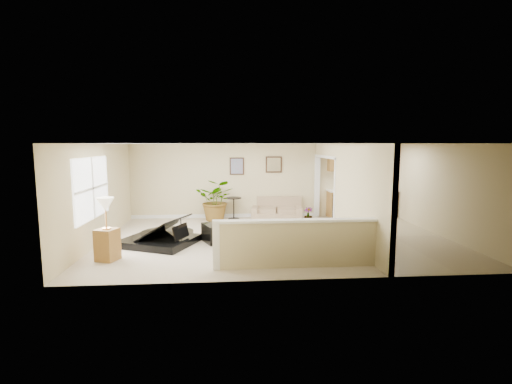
{
  "coord_description": "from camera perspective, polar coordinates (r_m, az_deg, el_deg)",
  "views": [
    {
      "loc": [
        -1.26,
        -9.5,
        2.49
      ],
      "look_at": [
        -0.5,
        0.4,
        1.2
      ],
      "focal_mm": 26.0,
      "sensor_mm": 36.0,
      "label": 1
    }
  ],
  "objects": [
    {
      "name": "palm_plant",
      "position": [
        12.14,
        -6.09,
        -1.28
      ],
      "size": [
        1.47,
        1.35,
        1.36
      ],
      "color": "black",
      "rests_on": "floor"
    },
    {
      "name": "accent_table",
      "position": [
        12.32,
        -3.45,
        -2.06
      ],
      "size": [
        0.51,
        0.51,
        0.73
      ],
      "color": "black",
      "rests_on": "floor"
    },
    {
      "name": "back_wall",
      "position": [
        12.62,
        1.36,
        1.75
      ],
      "size": [
        9.0,
        0.04,
        2.5
      ],
      "primitive_type": "cube",
      "color": "#C6B687",
      "rests_on": "floor"
    },
    {
      "name": "right_wall",
      "position": [
        11.18,
        26.67,
        0.23
      ],
      "size": [
        0.04,
        6.0,
        2.5
      ],
      "primitive_type": "cube",
      "color": "#C6B687",
      "rests_on": "floor"
    },
    {
      "name": "pony_half_wall",
      "position": [
        7.58,
        5.96,
        -7.72
      ],
      "size": [
        3.42,
        0.22,
        1.0
      ],
      "color": "#C6B687",
      "rests_on": "floor"
    },
    {
      "name": "left_window",
      "position": [
        9.62,
        -23.96,
        0.55
      ],
      "size": [
        0.05,
        2.15,
        1.45
      ],
      "primitive_type": "cube",
      "color": "white",
      "rests_on": "left_wall"
    },
    {
      "name": "ceiling",
      "position": [
        9.58,
        3.19,
        7.44
      ],
      "size": [
        9.0,
        6.0,
        0.04
      ],
      "primitive_type": "cube",
      "color": "white",
      "rests_on": "back_wall"
    },
    {
      "name": "interior_partition",
      "position": [
        10.3,
        12.93,
        0.12
      ],
      "size": [
        0.18,
        5.99,
        2.5
      ],
      "color": "#C6B687",
      "rests_on": "floor"
    },
    {
      "name": "left_wall",
      "position": [
        10.11,
        -23.04,
        -0.24
      ],
      "size": [
        0.04,
        6.0,
        2.5
      ],
      "primitive_type": "cube",
      "color": "#C6B687",
      "rests_on": "floor"
    },
    {
      "name": "floor",
      "position": [
        9.9,
        3.09,
        -7.19
      ],
      "size": [
        9.0,
        9.0,
        0.0
      ],
      "primitive_type": "plane",
      "color": "#C4B498",
      "rests_on": "ground"
    },
    {
      "name": "kitchen_cabinets",
      "position": [
        13.11,
        15.49,
        0.03
      ],
      "size": [
        2.36,
        0.65,
        2.33
      ],
      "color": "olive",
      "rests_on": "floor"
    },
    {
      "name": "piano_bench",
      "position": [
        9.53,
        -6.76,
        -6.35
      ],
      "size": [
        0.59,
        0.78,
        0.47
      ],
      "primitive_type": "cube",
      "rotation": [
        0.0,
        0.0,
        0.39
      ],
      "color": "black",
      "rests_on": "floor"
    },
    {
      "name": "wall_art_left",
      "position": [
        12.49,
        -2.96,
        3.99
      ],
      "size": [
        0.48,
        0.04,
        0.58
      ],
      "color": "#311D12",
      "rests_on": "back_wall"
    },
    {
      "name": "front_wall",
      "position": [
        6.73,
        6.47,
        -3.26
      ],
      "size": [
        9.0,
        0.04,
        2.5
      ],
      "primitive_type": "cube",
      "color": "#C6B687",
      "rests_on": "floor"
    },
    {
      "name": "small_plant",
      "position": [
        12.02,
        8.03,
        -3.65
      ],
      "size": [
        0.35,
        0.35,
        0.48
      ],
      "color": "black",
      "rests_on": "floor"
    },
    {
      "name": "piano",
      "position": [
        9.66,
        -14.86,
        -3.84
      ],
      "size": [
        2.34,
        2.29,
        1.56
      ],
      "rotation": [
        0.0,
        0.0,
        -0.41
      ],
      "color": "black",
      "rests_on": "floor"
    },
    {
      "name": "loveseat",
      "position": [
        12.49,
        3.19,
        -2.43
      ],
      "size": [
        1.8,
        1.18,
        0.95
      ],
      "rotation": [
        0.0,
        0.0,
        -0.15
      ],
      "color": "tan",
      "rests_on": "floor"
    },
    {
      "name": "wall_mirror",
      "position": [
        12.58,
        2.75,
        4.24
      ],
      "size": [
        0.55,
        0.04,
        0.55
      ],
      "color": "#311D12",
      "rests_on": "back_wall"
    },
    {
      "name": "lamp_stand",
      "position": [
        8.59,
        -21.97,
        -6.01
      ],
      "size": [
        0.52,
        0.52,
        1.37
      ],
      "color": "olive",
      "rests_on": "floor"
    },
    {
      "name": "kitchen_vinyl",
      "position": [
        10.76,
        20.07,
        -6.42
      ],
      "size": [
        2.7,
        6.0,
        0.01
      ],
      "primitive_type": "cube",
      "color": "gray",
      "rests_on": "floor"
    }
  ]
}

